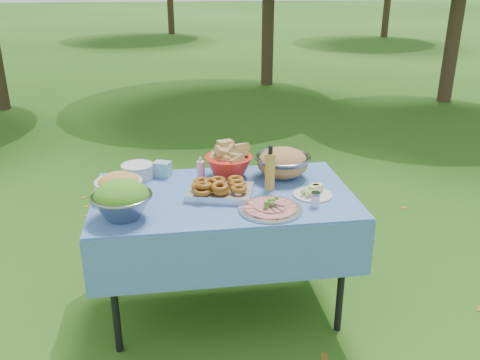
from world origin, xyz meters
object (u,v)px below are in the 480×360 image
(salad_bowl, at_px, (122,200))
(pasta_bowl_steel, at_px, (283,162))
(charcuterie_platter, at_px, (270,203))
(plate_stack, at_px, (138,171))
(oil_bottle, at_px, (270,168))
(picnic_table, at_px, (224,252))
(bread_bowl, at_px, (229,161))

(salad_bowl, distance_m, pasta_bowl_steel, 1.04)
(pasta_bowl_steel, height_order, charcuterie_platter, pasta_bowl_steel)
(plate_stack, height_order, pasta_bowl_steel, pasta_bowl_steel)
(pasta_bowl_steel, xyz_separation_m, oil_bottle, (-0.12, -0.19, 0.04))
(salad_bowl, height_order, plate_stack, salad_bowl)
(picnic_table, bearing_deg, pasta_bowl_steel, 29.60)
(charcuterie_platter, bearing_deg, bread_bowl, 106.49)
(picnic_table, distance_m, bread_bowl, 0.55)
(salad_bowl, distance_m, charcuterie_platter, 0.77)
(charcuterie_platter, bearing_deg, picnic_table, 131.41)
(charcuterie_platter, xyz_separation_m, oil_bottle, (0.05, 0.28, 0.09))
(salad_bowl, xyz_separation_m, oil_bottle, (0.82, 0.25, 0.03))
(bread_bowl, bearing_deg, picnic_table, -103.40)
(picnic_table, xyz_separation_m, charcuterie_platter, (0.22, -0.25, 0.42))
(picnic_table, distance_m, plate_stack, 0.72)
(plate_stack, distance_m, pasta_bowl_steel, 0.89)
(picnic_table, height_order, pasta_bowl_steel, pasta_bowl_steel)
(salad_bowl, relative_size, oil_bottle, 1.16)
(salad_bowl, height_order, charcuterie_platter, salad_bowl)
(salad_bowl, relative_size, bread_bowl, 1.04)
(picnic_table, distance_m, pasta_bowl_steel, 0.65)
(oil_bottle, bearing_deg, plate_stack, 158.96)
(charcuterie_platter, distance_m, oil_bottle, 0.30)
(bread_bowl, distance_m, charcuterie_platter, 0.55)
(picnic_table, relative_size, plate_stack, 7.51)
(bread_bowl, height_order, oil_bottle, oil_bottle)
(charcuterie_platter, bearing_deg, plate_stack, 141.22)
(plate_stack, bearing_deg, salad_bowl, -95.39)
(picnic_table, relative_size, charcuterie_platter, 4.29)
(plate_stack, height_order, oil_bottle, oil_bottle)
(picnic_table, bearing_deg, charcuterie_platter, -48.59)
(bread_bowl, bearing_deg, charcuterie_platter, -73.51)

